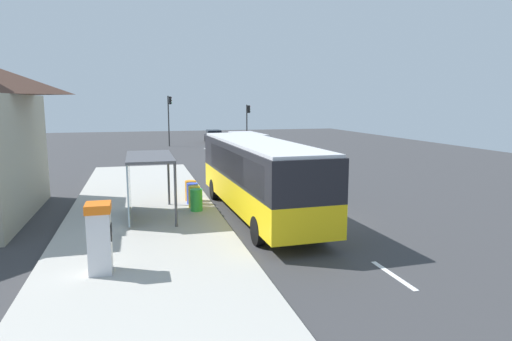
{
  "coord_description": "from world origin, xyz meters",
  "views": [
    {
      "loc": [
        -6.52,
        -16.54,
        4.8
      ],
      "look_at": [
        -1.0,
        4.3,
        1.5
      ],
      "focal_mm": 31.35,
      "sensor_mm": 36.0,
      "label": 1
    }
  ],
  "objects_px": {
    "ticket_machine": "(100,237)",
    "traffic_light_far_side": "(169,113)",
    "bus": "(258,173)",
    "sedan_near": "(214,136)",
    "recycling_bin_blue": "(192,194)",
    "recycling_bin_orange": "(191,191)",
    "bus_shelter": "(142,170)",
    "recycling_bin_green": "(196,200)",
    "recycling_bin_yellow": "(194,197)",
    "traffic_light_near_side": "(248,118)",
    "white_van": "(248,145)"
  },
  "relations": [
    {
      "from": "recycling_bin_yellow",
      "to": "bus_shelter",
      "type": "xyz_separation_m",
      "value": [
        -2.21,
        -1.08,
        1.44
      ]
    },
    {
      "from": "recycling_bin_green",
      "to": "recycling_bin_blue",
      "type": "bearing_deg",
      "value": 90.0
    },
    {
      "from": "sedan_near",
      "to": "recycling_bin_yellow",
      "type": "bearing_deg",
      "value": -100.89
    },
    {
      "from": "traffic_light_far_side",
      "to": "bus_shelter",
      "type": "xyz_separation_m",
      "value": [
        -3.31,
        -31.44,
        -1.53
      ]
    },
    {
      "from": "recycling_bin_orange",
      "to": "recycling_bin_green",
      "type": "bearing_deg",
      "value": -90.0
    },
    {
      "from": "recycling_bin_yellow",
      "to": "recycling_bin_orange",
      "type": "height_order",
      "value": "same"
    },
    {
      "from": "recycling_bin_yellow",
      "to": "traffic_light_far_side",
      "type": "height_order",
      "value": "traffic_light_far_side"
    },
    {
      "from": "bus",
      "to": "sedan_near",
      "type": "distance_m",
      "value": 35.63
    },
    {
      "from": "sedan_near",
      "to": "traffic_light_far_side",
      "type": "xyz_separation_m",
      "value": [
        -5.4,
        -3.43,
        2.83
      ]
    },
    {
      "from": "bus",
      "to": "traffic_light_far_side",
      "type": "xyz_separation_m",
      "value": [
        -1.39,
        31.96,
        1.78
      ]
    },
    {
      "from": "recycling_bin_blue",
      "to": "traffic_light_near_side",
      "type": "bearing_deg",
      "value": 71.41
    },
    {
      "from": "recycling_bin_green",
      "to": "recycling_bin_orange",
      "type": "xyz_separation_m",
      "value": [
        0.0,
        2.1,
        0.0
      ]
    },
    {
      "from": "sedan_near",
      "to": "bus_shelter",
      "type": "relative_size",
      "value": 1.12
    },
    {
      "from": "ticket_machine",
      "to": "bus_shelter",
      "type": "distance_m",
      "value": 6.18
    },
    {
      "from": "recycling_bin_orange",
      "to": "bus_shelter",
      "type": "distance_m",
      "value": 3.63
    },
    {
      "from": "bus_shelter",
      "to": "traffic_light_far_side",
      "type": "bearing_deg",
      "value": 84.0
    },
    {
      "from": "recycling_bin_yellow",
      "to": "recycling_bin_orange",
      "type": "distance_m",
      "value": 1.4
    },
    {
      "from": "ticket_machine",
      "to": "recycling_bin_yellow",
      "type": "bearing_deg",
      "value": 64.08
    },
    {
      "from": "white_van",
      "to": "recycling_bin_orange",
      "type": "height_order",
      "value": "white_van"
    },
    {
      "from": "bus",
      "to": "recycling_bin_yellow",
      "type": "height_order",
      "value": "bus"
    },
    {
      "from": "ticket_machine",
      "to": "sedan_near",
      "type": "bearing_deg",
      "value": 76.34
    },
    {
      "from": "white_van",
      "to": "ticket_machine",
      "type": "distance_m",
      "value": 25.18
    },
    {
      "from": "traffic_light_near_side",
      "to": "recycling_bin_blue",
      "type": "bearing_deg",
      "value": -108.59
    },
    {
      "from": "traffic_light_near_side",
      "to": "white_van",
      "type": "bearing_deg",
      "value": -103.81
    },
    {
      "from": "recycling_bin_yellow",
      "to": "recycling_bin_green",
      "type": "bearing_deg",
      "value": -90.0
    },
    {
      "from": "bus",
      "to": "ticket_machine",
      "type": "relative_size",
      "value": 5.71
    },
    {
      "from": "bus",
      "to": "sedan_near",
      "type": "relative_size",
      "value": 2.48
    },
    {
      "from": "bus",
      "to": "recycling_bin_blue",
      "type": "bearing_deg",
      "value": 137.21
    },
    {
      "from": "recycling_bin_yellow",
      "to": "traffic_light_far_side",
      "type": "bearing_deg",
      "value": 87.94
    },
    {
      "from": "ticket_machine",
      "to": "traffic_light_far_side",
      "type": "distance_m",
      "value": 37.78
    },
    {
      "from": "sedan_near",
      "to": "bus",
      "type": "bearing_deg",
      "value": -96.46
    },
    {
      "from": "bus",
      "to": "recycling_bin_orange",
      "type": "height_order",
      "value": "bus"
    },
    {
      "from": "ticket_machine",
      "to": "traffic_light_far_side",
      "type": "height_order",
      "value": "traffic_light_far_side"
    },
    {
      "from": "traffic_light_near_side",
      "to": "recycling_bin_orange",
      "type": "bearing_deg",
      "value": -109.02
    },
    {
      "from": "recycling_bin_green",
      "to": "bus_shelter",
      "type": "xyz_separation_m",
      "value": [
        -2.21,
        -0.38,
        1.44
      ]
    },
    {
      "from": "recycling_bin_yellow",
      "to": "bus_shelter",
      "type": "distance_m",
      "value": 2.85
    },
    {
      "from": "bus",
      "to": "recycling_bin_green",
      "type": "bearing_deg",
      "value": 160.05
    },
    {
      "from": "recycling_bin_green",
      "to": "recycling_bin_blue",
      "type": "xyz_separation_m",
      "value": [
        0.0,
        1.4,
        0.0
      ]
    },
    {
      "from": "recycling_bin_green",
      "to": "recycling_bin_yellow",
      "type": "height_order",
      "value": "same"
    },
    {
      "from": "recycling_bin_green",
      "to": "traffic_light_far_side",
      "type": "xyz_separation_m",
      "value": [
        1.09,
        31.06,
        2.97
      ]
    },
    {
      "from": "sedan_near",
      "to": "recycling_bin_orange",
      "type": "xyz_separation_m",
      "value": [
        -6.5,
        -32.39,
        -0.14
      ]
    },
    {
      "from": "sedan_near",
      "to": "ticket_machine",
      "type": "xyz_separation_m",
      "value": [
        -9.93,
        -40.86,
        0.38
      ]
    },
    {
      "from": "white_van",
      "to": "recycling_bin_yellow",
      "type": "relative_size",
      "value": 5.57
    },
    {
      "from": "traffic_light_near_side",
      "to": "traffic_light_far_side",
      "type": "bearing_deg",
      "value": 174.69
    },
    {
      "from": "bus",
      "to": "traffic_light_near_side",
      "type": "relative_size",
      "value": 2.45
    },
    {
      "from": "bus",
      "to": "bus_shelter",
      "type": "xyz_separation_m",
      "value": [
        -4.7,
        0.52,
        0.25
      ]
    },
    {
      "from": "white_van",
      "to": "recycling_bin_green",
      "type": "relative_size",
      "value": 5.57
    },
    {
      "from": "recycling_bin_blue",
      "to": "recycling_bin_orange",
      "type": "distance_m",
      "value": 0.7
    },
    {
      "from": "recycling_bin_green",
      "to": "white_van",
      "type": "bearing_deg",
      "value": 69.16
    },
    {
      "from": "bus",
      "to": "bus_shelter",
      "type": "bearing_deg",
      "value": 173.69
    }
  ]
}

